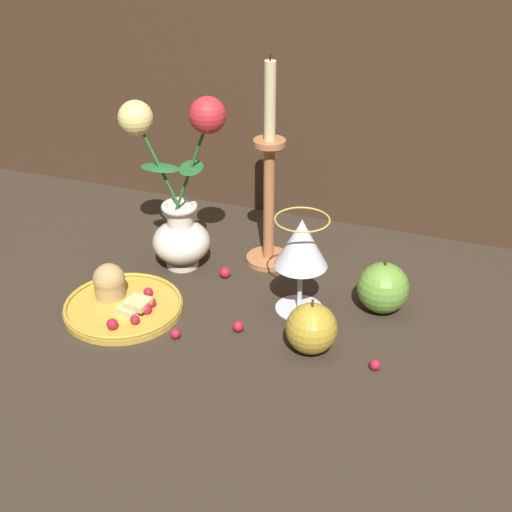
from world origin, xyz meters
TOP-DOWN VIEW (x-y plane):
  - ground_plane at (0.00, 0.00)m, footprint 2.40×2.40m
  - vase at (-0.17, 0.07)m, footprint 0.19×0.10m
  - plate_with_pastries at (-0.20, -0.09)m, footprint 0.19×0.19m
  - wine_glass at (0.07, 0.01)m, footprint 0.09×0.09m
  - candlestick at (-0.03, 0.14)m, footprint 0.08×0.08m
  - apple_beside_vase at (0.20, 0.05)m, footprint 0.08×0.08m
  - apple_near_glass at (0.12, -0.09)m, footprint 0.08×0.08m
  - berry_near_plate at (-0.08, -0.13)m, footprint 0.02×0.02m
  - berry_front_center at (0.00, -0.08)m, footprint 0.02×0.02m
  - berry_by_glass_stem at (-0.08, 0.06)m, footprint 0.02×0.02m
  - berry_under_candlestick at (0.22, -0.10)m, footprint 0.02×0.02m

SIDE VIEW (x-z plane):
  - ground_plane at x=0.00m, z-range 0.00..0.00m
  - berry_near_plate at x=-0.08m, z-range 0.00..0.02m
  - berry_under_candlestick at x=0.22m, z-range 0.00..0.02m
  - berry_front_center at x=0.00m, z-range 0.00..0.02m
  - berry_by_glass_stem at x=-0.08m, z-range 0.00..0.02m
  - plate_with_pastries at x=-0.20m, z-range -0.02..0.05m
  - apple_near_glass at x=0.12m, z-range -0.01..0.08m
  - apple_beside_vase at x=0.20m, z-range -0.01..0.09m
  - wine_glass at x=0.07m, z-range 0.03..0.20m
  - vase at x=-0.17m, z-range -0.04..0.28m
  - candlestick at x=-0.03m, z-range -0.05..0.33m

